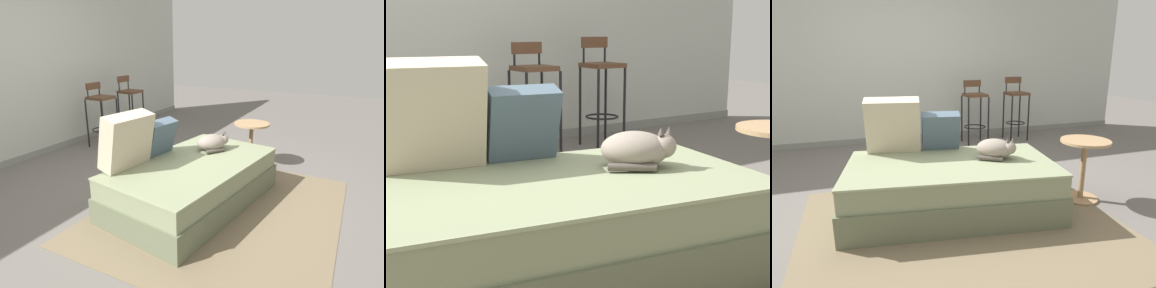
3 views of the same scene
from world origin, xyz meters
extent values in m
plane|color=#66605B|center=(0.00, 0.00, 0.00)|extent=(16.00, 16.00, 0.00)
cube|color=#B7BCB2|center=(0.00, 2.25, 1.30)|extent=(8.00, 0.10, 2.60)
cube|color=gray|center=(0.00, 2.20, 0.04)|extent=(8.00, 0.02, 0.09)
cube|color=#75664C|center=(0.00, -0.70, 0.00)|extent=(2.45, 2.09, 0.01)
cube|color=#636B50|center=(0.00, -0.40, 0.12)|extent=(1.89, 1.25, 0.24)
cube|color=gray|center=(0.00, -0.40, 0.34)|extent=(1.84, 1.20, 0.19)
cube|color=#98A47B|center=(0.00, -0.40, 0.43)|extent=(1.85, 1.22, 0.02)
cube|color=beige|center=(-0.42, 0.07, 0.69)|extent=(0.52, 0.34, 0.51)
cube|color=#4C6070|center=(0.02, 0.00, 0.62)|extent=(0.38, 0.27, 0.37)
ellipsoid|color=gray|center=(0.40, -0.41, 0.52)|extent=(0.40, 0.38, 0.17)
sphere|color=gray|center=(0.50, -0.50, 0.54)|extent=(0.11, 0.11, 0.11)
cone|color=#544C44|center=(0.47, -0.50, 0.62)|extent=(0.03, 0.03, 0.04)
cone|color=#544C44|center=(0.52, -0.50, 0.62)|extent=(0.03, 0.03, 0.04)
cylinder|color=#544C44|center=(0.32, -0.48, 0.46)|extent=(0.20, 0.15, 0.04)
cylinder|color=black|center=(0.85, 1.53, 0.37)|extent=(0.02, 0.02, 0.73)
cylinder|color=black|center=(1.17, 1.53, 0.37)|extent=(0.02, 0.02, 0.73)
cylinder|color=black|center=(0.85, 1.85, 0.37)|extent=(0.02, 0.02, 0.73)
cylinder|color=black|center=(1.17, 1.85, 0.37)|extent=(0.02, 0.02, 0.73)
torus|color=black|center=(1.01, 1.69, 0.26)|extent=(0.34, 0.34, 0.02)
cube|color=brown|center=(1.01, 1.69, 0.75)|extent=(0.32, 0.32, 0.04)
cylinder|color=black|center=(0.89, 1.82, 0.82)|extent=(0.02, 0.02, 0.18)
cylinder|color=black|center=(1.13, 1.82, 0.82)|extent=(0.02, 0.02, 0.18)
cube|color=brown|center=(1.01, 1.82, 0.92)|extent=(0.28, 0.03, 0.10)
cylinder|color=black|center=(1.57, 1.54, 0.37)|extent=(0.02, 0.02, 0.73)
cylinder|color=black|center=(1.86, 1.54, 0.37)|extent=(0.02, 0.02, 0.73)
cylinder|color=black|center=(1.57, 1.84, 0.37)|extent=(0.02, 0.02, 0.73)
cylinder|color=black|center=(1.86, 1.84, 0.37)|extent=(0.02, 0.02, 0.73)
torus|color=black|center=(1.72, 1.69, 0.28)|extent=(0.31, 0.31, 0.02)
cube|color=brown|center=(1.72, 1.69, 0.75)|extent=(0.32, 0.32, 0.04)
cylinder|color=black|center=(1.60, 1.82, 0.84)|extent=(0.02, 0.02, 0.22)
cylinder|color=black|center=(1.84, 1.82, 0.84)|extent=(0.02, 0.02, 0.22)
cube|color=brown|center=(1.72, 1.82, 0.95)|extent=(0.28, 0.03, 0.10)
cylinder|color=tan|center=(1.21, -0.59, 0.28)|extent=(0.05, 0.05, 0.55)
cylinder|color=tan|center=(1.21, -0.59, 0.01)|extent=(0.32, 0.32, 0.02)
cylinder|color=tan|center=(1.21, -0.59, 0.56)|extent=(0.44, 0.44, 0.02)
camera|label=1|loc=(-2.59, -1.73, 1.54)|focal=30.00mm
camera|label=2|loc=(-1.16, -2.30, 1.07)|focal=50.00mm
camera|label=3|loc=(-0.74, -2.88, 1.29)|focal=30.00mm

